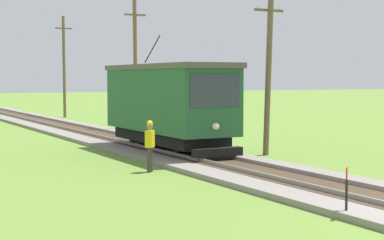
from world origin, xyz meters
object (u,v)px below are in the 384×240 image
object	(u,v)px
trackside_signal_marker	(347,190)
second_worker	(209,127)
utility_pole_far	(64,66)
utility_pole_mid	(135,64)
red_tram	(168,103)
track_worker	(150,144)
utility_pole_near_tram	(268,71)

from	to	relation	value
trackside_signal_marker	second_worker	size ratio (longest dim) A/B	0.66
utility_pole_far	trackside_signal_marker	distance (m)	40.42
utility_pole_far	utility_pole_mid	bearing A→B (deg)	-90.00
trackside_signal_marker	utility_pole_far	bearing A→B (deg)	82.53
red_tram	second_worker	distance (m)	3.10
track_worker	trackside_signal_marker	bearing A→B (deg)	-41.76
track_worker	utility_pole_mid	bearing A→B (deg)	110.11
utility_pole_near_tram	second_worker	distance (m)	4.48
second_worker	utility_pole_near_tram	bearing A→B (deg)	106.57
trackside_signal_marker	track_worker	bearing A→B (deg)	96.88
utility_pole_near_tram	trackside_signal_marker	size ratio (longest dim) A/B	5.81
trackside_signal_marker	red_tram	bearing A→B (deg)	82.18
utility_pole_mid	utility_pole_near_tram	bearing A→B (deg)	-90.00
second_worker	red_tram	bearing A→B (deg)	27.39
second_worker	utility_pole_far	bearing A→B (deg)	-87.92
utility_pole_near_tram	utility_pole_far	distance (m)	29.21
utility_pole_mid	track_worker	xyz separation A→B (m)	(-6.29, -16.18, -3.13)
red_tram	trackside_signal_marker	distance (m)	13.41
utility_pole_mid	second_worker	distance (m)	11.06
track_worker	utility_pole_near_tram	bearing A→B (deg)	58.96
red_tram	utility_pole_mid	world-z (taller)	utility_pole_mid
red_tram	utility_pole_near_tram	world-z (taller)	utility_pole_near_tram
red_tram	utility_pole_mid	size ratio (longest dim) A/B	1.06
utility_pole_mid	trackside_signal_marker	xyz separation A→B (m)	(-5.24, -24.91, -3.45)
utility_pole_mid	second_worker	xyz separation A→B (m)	(-0.81, -10.58, -3.13)
trackside_signal_marker	second_worker	distance (m)	15.00
red_tram	utility_pole_far	xyz separation A→B (m)	(3.43, 26.73, 2.04)
utility_pole_near_tram	trackside_signal_marker	distance (m)	12.27
red_tram	second_worker	world-z (taller)	red_tram
utility_pole_far	second_worker	bearing A→B (deg)	-91.82
trackside_signal_marker	track_worker	size ratio (longest dim) A/B	0.66
red_tram	track_worker	size ratio (longest dim) A/B	4.79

